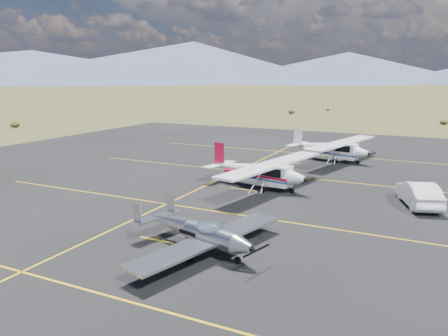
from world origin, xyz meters
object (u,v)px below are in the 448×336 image
Objects in this scene: aircraft_low_wing at (200,232)px; sedan at (419,194)px; aircraft_cessna at (258,170)px; aircraft_plain at (330,147)px.

aircraft_low_wing reaches higher than sedan.
aircraft_cessna is 12.81m from aircraft_plain.
aircraft_low_wing is 1.89× the size of sedan.
aircraft_plain is (0.51, 24.86, 0.38)m from aircraft_low_wing.
aircraft_low_wing is at bearing -69.50° from aircraft_cessna.
sedan is (8.84, 12.40, -0.14)m from aircraft_low_wing.
aircraft_cessna is 10.80m from sedan.
aircraft_cessna reaches higher than aircraft_low_wing.
aircraft_low_wing is 12.45m from aircraft_cessna.
aircraft_cessna is 2.47× the size of sedan.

